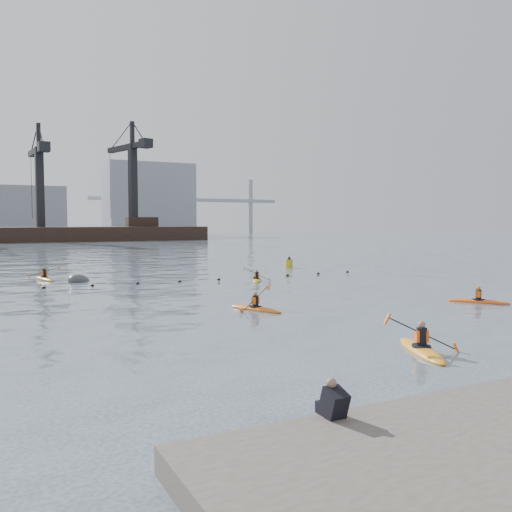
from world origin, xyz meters
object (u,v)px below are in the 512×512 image
(kayaker_1, at_px, (421,349))
(mooring_buoy, at_px, (79,281))
(kayaker_3, at_px, (257,280))
(kayaker_0, at_px, (255,308))
(nav_buoy, at_px, (289,264))
(kayaker_5, at_px, (44,278))
(kayaker_4, at_px, (478,301))

(kayaker_1, relative_size, mooring_buoy, 1.78)
(mooring_buoy, bearing_deg, kayaker_3, -26.33)
(kayaker_0, height_order, nav_buoy, kayaker_0)
(kayaker_3, relative_size, mooring_buoy, 1.38)
(mooring_buoy, bearing_deg, nav_buoy, 8.78)
(kayaker_0, distance_m, mooring_buoy, 17.98)
(kayaker_1, relative_size, kayaker_3, 1.28)
(kayaker_0, bearing_deg, kayaker_5, 88.97)
(kayaker_5, xyz_separation_m, mooring_buoy, (2.11, -2.30, -0.10))
(kayaker_5, distance_m, mooring_buoy, 3.12)
(kayaker_0, distance_m, kayaker_3, 12.82)
(kayaker_1, bearing_deg, kayaker_4, 56.15)
(kayaker_1, xyz_separation_m, nav_buoy, (12.65, 30.13, 0.28))
(kayaker_0, height_order, kayaker_1, kayaker_1)
(kayaker_3, height_order, mooring_buoy, kayaker_3)
(kayaker_3, distance_m, kayaker_5, 15.80)
(kayaker_4, bearing_deg, mooring_buoy, -87.57)
(kayaker_3, bearing_deg, kayaker_4, -38.85)
(kayaker_0, xyz_separation_m, kayaker_4, (11.65, -3.25, -0.00))
(kayaker_1, bearing_deg, kayaker_3, 100.62)
(kayaker_4, relative_size, mooring_buoy, 1.39)
(nav_buoy, bearing_deg, mooring_buoy, -171.22)
(nav_buoy, bearing_deg, kayaker_1, -112.78)
(kayaker_3, distance_m, kayaker_4, 15.72)
(kayaker_1, bearing_deg, kayaker_0, 119.28)
(kayaker_5, bearing_deg, nav_buoy, -10.40)
(kayaker_3, bearing_deg, kayaker_1, -73.07)
(kayaker_1, relative_size, nav_buoy, 2.83)
(kayaker_1, xyz_separation_m, kayaker_5, (-8.76, 29.45, -0.01))
(kayaker_1, height_order, nav_buoy, kayaker_1)
(kayaker_0, height_order, mooring_buoy, kayaker_0)
(kayaker_4, distance_m, nav_buoy, 23.40)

